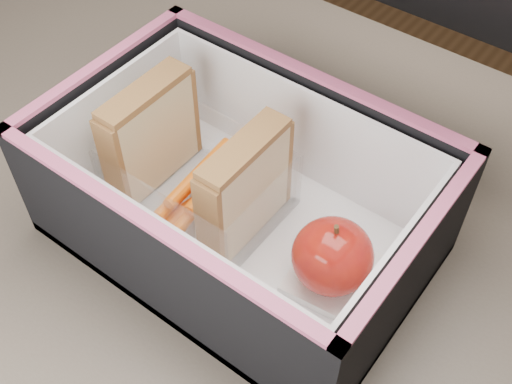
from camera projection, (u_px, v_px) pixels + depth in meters
kitchen_table at (243, 300)px, 0.67m from camera, size 1.20×0.80×0.75m
lunch_bag at (244, 184)px, 0.56m from camera, size 0.33×0.37×0.29m
plastic_tub at (198, 178)px, 0.60m from camera, size 0.16×0.11×0.06m
sandwich_left at (151, 134)px, 0.60m from camera, size 0.03×0.10×0.11m
sandwich_right at (245, 188)px, 0.56m from camera, size 0.03×0.10×0.11m
carrot_sticks at (202, 189)px, 0.61m from camera, size 0.04×0.14×0.03m
paper_napkin at (336, 276)px, 0.56m from camera, size 0.08×0.09×0.01m
red_apple at (332, 256)px, 0.53m from camera, size 0.07×0.07×0.07m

